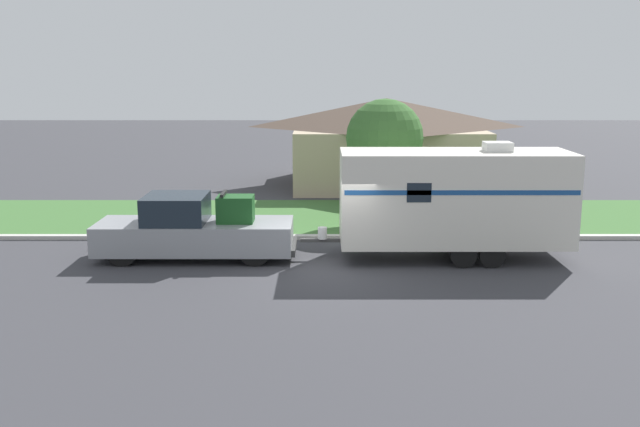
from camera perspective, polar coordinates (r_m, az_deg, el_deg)
ground_plane at (r=20.73m, az=0.99°, el=-4.50°), size 120.00×120.00×0.00m
curb_strip at (r=24.34m, az=0.84°, el=-1.90°), size 80.00×0.30×0.14m
lawn_strip at (r=27.92m, az=0.73°, el=-0.26°), size 80.00×7.00×0.03m
house_across_street at (r=35.75m, az=5.32°, el=5.87°), size 9.74×8.56×4.28m
pickup_truck at (r=22.09m, az=-10.06°, el=-1.32°), size 6.06×2.07×2.06m
travel_trailer at (r=21.92m, az=10.71°, el=1.26°), size 8.11×2.42×3.58m
mailbox at (r=25.85m, az=16.44°, el=0.52°), size 0.48×0.20×1.30m
tree_in_yard at (r=26.60m, az=5.20°, el=6.04°), size 2.87×2.87×4.64m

